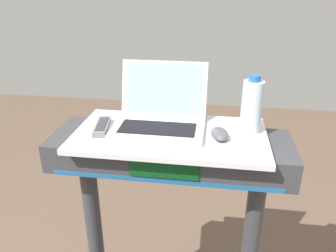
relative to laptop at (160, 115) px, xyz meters
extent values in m
cylinder|color=#38383D|center=(-0.29, -0.05, -0.59)|extent=(0.07, 0.07, 0.83)
cube|color=#38383D|center=(0.05, -0.05, -0.12)|extent=(0.90, 0.28, 0.11)
cube|color=#0C3F19|center=(0.05, -0.20, -0.12)|extent=(0.24, 0.01, 0.06)
cube|color=#1E598C|center=(0.05, -0.20, -0.17)|extent=(0.81, 0.00, 0.02)
cube|color=silver|center=(0.05, -0.05, -0.06)|extent=(0.71, 0.38, 0.02)
cube|color=#B7B7BC|center=(0.00, -0.04, -0.04)|extent=(0.34, 0.22, 0.02)
cube|color=black|center=(0.00, -0.06, -0.03)|extent=(0.28, 0.12, 0.00)
cube|color=#B7B7BC|center=(0.00, 0.09, 0.08)|extent=(0.34, 0.07, 0.21)
cube|color=#8CCCF2|center=(0.00, 0.09, 0.08)|extent=(0.30, 0.05, 0.18)
ellipsoid|color=#4C4C51|center=(0.23, -0.07, -0.03)|extent=(0.08, 0.11, 0.03)
cylinder|color=silver|center=(0.34, 0.00, 0.05)|extent=(0.07, 0.07, 0.19)
cylinder|color=#2659A5|center=(0.34, 0.00, 0.16)|extent=(0.04, 0.04, 0.02)
cube|color=slate|center=(-0.21, -0.06, -0.04)|extent=(0.07, 0.17, 0.02)
cube|color=#333338|center=(-0.21, -0.06, -0.03)|extent=(0.05, 0.12, 0.00)
camera|label=1|loc=(0.20, -1.16, 0.48)|focal=35.77mm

